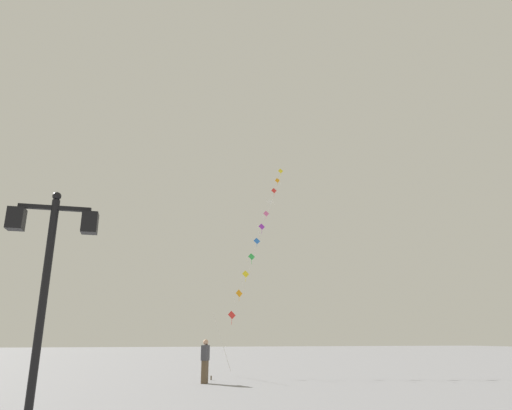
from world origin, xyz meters
name	(u,v)px	position (x,y,z in m)	size (l,w,h in m)	color
ground_plane	(155,378)	(0.00, 20.00, 0.00)	(160.00, 160.00, 0.00)	gray
twin_lantern_lamp_post	(48,262)	(-2.47, 6.11, 3.06)	(1.55, 0.28, 4.39)	black
kite_train	(259,236)	(6.08, 24.46, 7.97)	(7.13, 11.67, 14.87)	brown
kite_flyer	(205,360)	(1.87, 16.74, 0.90)	(0.44, 0.61, 1.71)	brown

